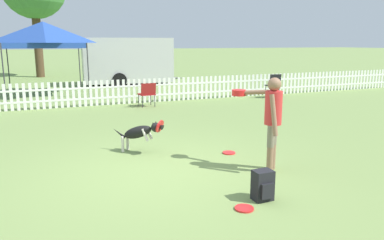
% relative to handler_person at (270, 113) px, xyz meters
% --- Properties ---
extents(ground_plane, '(240.00, 240.00, 0.00)m').
position_rel_handler_person_xyz_m(ground_plane, '(-1.74, 0.65, -0.98)').
color(ground_plane, olive).
extents(handler_person, '(0.60, 1.05, 1.57)m').
position_rel_handler_person_xyz_m(handler_person, '(0.00, 0.00, 0.00)').
color(handler_person, '#8C664C').
rests_on(handler_person, ground_plane).
extents(leaping_dog, '(0.89, 0.92, 0.69)m').
position_rel_handler_person_xyz_m(leaping_dog, '(-1.72, 1.79, -0.56)').
color(leaping_dog, black).
rests_on(leaping_dog, ground_plane).
extents(frisbee_near_handler, '(0.25, 0.25, 0.02)m').
position_rel_handler_person_xyz_m(frisbee_near_handler, '(-0.15, 1.10, -0.97)').
color(frisbee_near_handler, red).
rests_on(frisbee_near_handler, ground_plane).
extents(frisbee_near_dog, '(0.25, 0.25, 0.02)m').
position_rel_handler_person_xyz_m(frisbee_near_dog, '(-1.15, -1.18, -0.97)').
color(frisbee_near_dog, red).
rests_on(frisbee_near_dog, ground_plane).
extents(backpack_on_grass, '(0.26, 0.24, 0.42)m').
position_rel_handler_person_xyz_m(backpack_on_grass, '(-0.77, -1.02, -0.78)').
color(backpack_on_grass, black).
rests_on(backpack_on_grass, ground_plane).
extents(picket_fence, '(27.27, 0.04, 0.86)m').
position_rel_handler_person_xyz_m(picket_fence, '(-1.74, 7.79, -0.55)').
color(picket_fence, white).
rests_on(picket_fence, ground_plane).
extents(folding_chair_blue_left, '(0.52, 0.54, 0.80)m').
position_rel_handler_person_xyz_m(folding_chair_blue_left, '(-0.12, 6.89, -0.51)').
color(folding_chair_blue_left, '#333338').
rests_on(folding_chair_blue_left, ground_plane).
extents(folding_chair_center, '(0.51, 0.53, 0.93)m').
position_rel_handler_person_xyz_m(folding_chair_center, '(4.93, 6.96, -0.42)').
color(folding_chair_center, '#333338').
rests_on(folding_chair_center, ground_plane).
extents(canopy_tent_main, '(2.97, 2.97, 2.92)m').
position_rel_handler_person_xyz_m(canopy_tent_main, '(-3.08, 11.24, 1.42)').
color(canopy_tent_main, '#333338').
rests_on(canopy_tent_main, ground_plane).
extents(equipment_trailer, '(5.22, 2.37, 2.33)m').
position_rel_handler_person_xyz_m(equipment_trailer, '(0.83, 13.80, 0.25)').
color(equipment_trailer, '#B7B7B7').
rests_on(equipment_trailer, ground_plane).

